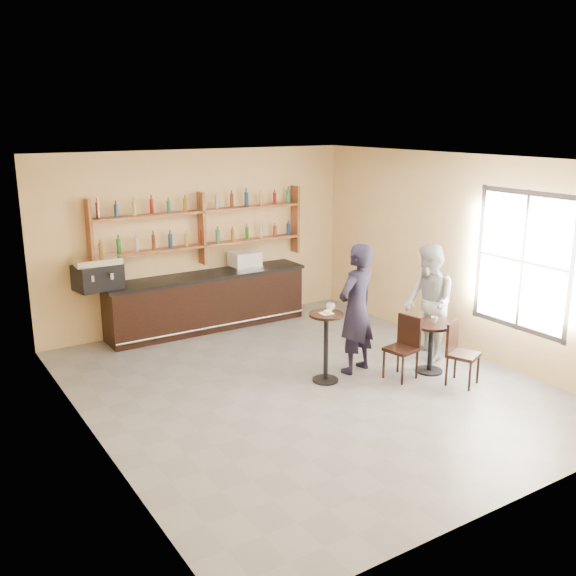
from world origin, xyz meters
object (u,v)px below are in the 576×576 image
chair_west (401,349)px  chair_south (463,354)px  espresso_machine (98,274)px  man_main (356,309)px  patron_second (429,303)px  bar_counter (207,301)px  pedestal_table (326,348)px  pastry_case (245,260)px  cafe_table (430,348)px

chair_west → chair_south: chair_west is taller
espresso_machine → chair_west: (3.31, -3.66, -0.81)m
chair_south → chair_west: bearing=109.9°
chair_west → espresso_machine: bearing=-148.4°
man_main → chair_south: (0.98, -1.24, -0.52)m
chair_west → patron_second: bearing=102.8°
bar_counter → chair_west: bar_counter is taller
chair_west → patron_second: size_ratio=0.50×
bar_counter → chair_south: size_ratio=4.06×
espresso_machine → patron_second: (4.21, -3.27, -0.35)m
pedestal_table → patron_second: patron_second is taller
pastry_case → cafe_table: (1.14, -3.71, -0.79)m
chair_west → cafe_table: bearing=74.3°
bar_counter → man_main: 3.26m
chair_west → pedestal_table: bearing=-127.7°
espresso_machine → chair_south: (3.91, -4.31, -0.81)m
cafe_table → patron_second: size_ratio=0.42×
man_main → patron_second: 1.30m
bar_counter → cafe_table: bearing=-62.5°
espresso_machine → pedestal_table: bearing=-63.5°
cafe_table → chair_south: 0.61m
chair_west → patron_second: patron_second is taller
pastry_case → patron_second: 3.60m
bar_counter → cafe_table: bar_counter is taller
chair_south → patron_second: bearing=51.2°
bar_counter → patron_second: patron_second is taller
pastry_case → chair_south: 4.53m
espresso_machine → chair_south: size_ratio=0.79×
bar_counter → pedestal_table: bearing=-83.0°
pastry_case → chair_west: 3.77m
chair_west → patron_second: 1.08m
pedestal_table → cafe_table: size_ratio=1.35×
pastry_case → pedestal_table: bearing=-87.9°
pastry_case → pedestal_table: (-0.40, -3.15, -0.66)m
man_main → patron_second: man_main is taller
man_main → cafe_table: 1.28m
espresso_machine → chair_west: espresso_machine is taller
espresso_machine → cafe_table: size_ratio=0.95×
pastry_case → patron_second: bearing=-56.2°
pedestal_table → chair_south: size_ratio=1.12×
pedestal_table → man_main: (0.61, 0.08, 0.47)m
chair_west → chair_south: bearing=32.2°
man_main → chair_west: 0.87m
bar_counter → chair_west: (1.38, -3.66, -0.04)m
espresso_machine → pedestal_table: size_ratio=0.70×
pastry_case → chair_south: pastry_case is taller
bar_counter → pedestal_table: pedestal_table is taller
espresso_machine → patron_second: bearing=-47.8°
pedestal_table → man_main: size_ratio=0.53×
pastry_case → patron_second: size_ratio=0.29×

